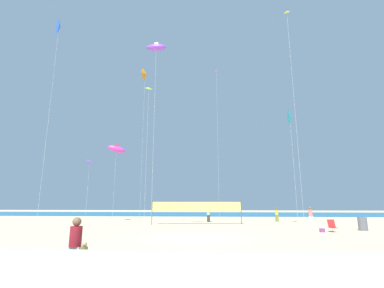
{
  "coord_description": "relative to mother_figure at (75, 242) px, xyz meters",
  "views": [
    {
      "loc": [
        1.03,
        -17.68,
        2.14
      ],
      "look_at": [
        -1.06,
        11.75,
        8.43
      ],
      "focal_mm": 25.65,
      "sensor_mm": 36.0,
      "label": 1
    }
  ],
  "objects": [
    {
      "name": "ocean_band",
      "position": [
        3.34,
        44.33,
        -0.88
      ],
      "size": [
        120.0,
        20.0,
        0.01
      ],
      "primitive_type": "cube",
      "color": "#1E6B99",
      "rests_on": "ground"
    },
    {
      "name": "ground_plane",
      "position": [
        3.34,
        8.77,
        -0.89
      ],
      "size": [
        120.0,
        120.0,
        0.0
      ],
      "primitive_type": "plane",
      "color": "beige"
    },
    {
      "name": "mother_figure",
      "position": [
        0.0,
        0.0,
        0.0
      ],
      "size": [
        0.38,
        0.38,
        1.66
      ],
      "rotation": [
        0.0,
        0.0,
        0.42
      ],
      "color": "white",
      "rests_on": "ground"
    },
    {
      "name": "kite_yellow_diamond",
      "position": [
        10.99,
        12.07,
        16.05
      ],
      "size": [
        0.55,
        0.56,
        18.17
      ],
      "color": "silver",
      "rests_on": "ground"
    },
    {
      "name": "kite_violet_inflatable",
      "position": [
        -0.12,
        11.73,
        14.03
      ],
      "size": [
        1.69,
        0.62,
        15.4
      ],
      "color": "silver",
      "rests_on": "ground"
    },
    {
      "name": "kite_orange_delta",
      "position": [
        -5.18,
        27.86,
        19.73
      ],
      "size": [
        0.67,
        1.72,
        21.48
      ],
      "color": "silver",
      "rests_on": "ground"
    },
    {
      "name": "kite_cyan_delta",
      "position": [
        11.95,
        16.79,
        9.22
      ],
      "size": [
        0.56,
        1.57,
        10.89
      ],
      "color": "silver",
      "rests_on": "ground"
    },
    {
      "name": "kite_violet_diamond",
      "position": [
        -10.39,
        23.21,
        6.14
      ],
      "size": [
        0.65,
        0.66,
        7.32
      ],
      "color": "silver",
      "rests_on": "ground"
    },
    {
      "name": "kite_lime_diamond",
      "position": [
        -1.82,
        16.64,
        12.37
      ],
      "size": [
        0.85,
        0.85,
        13.69
      ],
      "color": "silver",
      "rests_on": "ground"
    },
    {
      "name": "toddler_figure",
      "position": [
        0.37,
        -0.11,
        -0.39
      ],
      "size": [
        0.21,
        0.21,
        0.93
      ],
      "rotation": [
        0.0,
        0.0,
        -0.59
      ],
      "color": "navy",
      "rests_on": "ground"
    },
    {
      "name": "beach_handbag",
      "position": [
        12.37,
        12.52,
        -0.75
      ],
      "size": [
        0.35,
        0.17,
        0.28
      ],
      "primitive_type": "cube",
      "color": "#7A3872",
      "rests_on": "ground"
    },
    {
      "name": "kite_pink_diamond",
      "position": [
        5.3,
        28.5,
        18.7
      ],
      "size": [
        0.48,
        0.48,
        21.32
      ],
      "color": "silver",
      "rests_on": "ground"
    },
    {
      "name": "beachgoer_mustard_shirt",
      "position": [
        11.72,
        23.8,
        -0.06
      ],
      "size": [
        0.36,
        0.36,
        1.56
      ],
      "rotation": [
        0.0,
        0.0,
        4.26
      ],
      "color": "olive",
      "rests_on": "ground"
    },
    {
      "name": "beachgoer_coral_shirt",
      "position": [
        14.37,
        20.61,
        0.02
      ],
      "size": [
        0.39,
        0.39,
        1.7
      ],
      "rotation": [
        0.0,
        0.0,
        1.48
      ],
      "color": "white",
      "rests_on": "ground"
    },
    {
      "name": "beachgoer_sage_shirt",
      "position": [
        3.97,
        22.85,
        -0.02
      ],
      "size": [
        0.37,
        0.37,
        1.63
      ],
      "rotation": [
        0.0,
        0.0,
        0.98
      ],
      "color": "#2D2D33",
      "rests_on": "ground"
    },
    {
      "name": "kite_magenta_inflatable",
      "position": [
        -7.35,
        23.67,
        7.72
      ],
      "size": [
        2.39,
        1.36,
        9.23
      ],
      "color": "silver",
      "rests_on": "ground"
    },
    {
      "name": "kite_blue_delta",
      "position": [
        -9.63,
        12.85,
        17.18
      ],
      "size": [
        1.19,
        1.22,
        18.83
      ],
      "color": "silver",
      "rests_on": "ground"
    },
    {
      "name": "volleyball_net",
      "position": [
        2.88,
        19.17,
        0.75
      ],
      "size": [
        8.92,
        1.25,
        2.4
      ],
      "color": "#4C4C51",
      "rests_on": "ground"
    },
    {
      "name": "folding_beach_chair",
      "position": [
        13.22,
        12.81,
        -0.42
      ],
      "size": [
        0.52,
        0.65,
        0.89
      ],
      "rotation": [
        0.0,
        0.0,
        0.48
      ],
      "color": "red",
      "rests_on": "ground"
    },
    {
      "name": "trash_barrel",
      "position": [
        16.01,
        14.01,
        -0.39
      ],
      "size": [
        0.65,
        0.65,
        0.99
      ],
      "primitive_type": "cylinder",
      "color": "#595960",
      "rests_on": "ground"
    },
    {
      "name": "boardwalk_ledge",
      "position": [
        3.34,
        -1.16,
        -0.47
      ],
      "size": [
        28.0,
        0.44,
        0.83
      ],
      "primitive_type": "cube",
      "color": "beige",
      "rests_on": "ground"
    }
  ]
}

